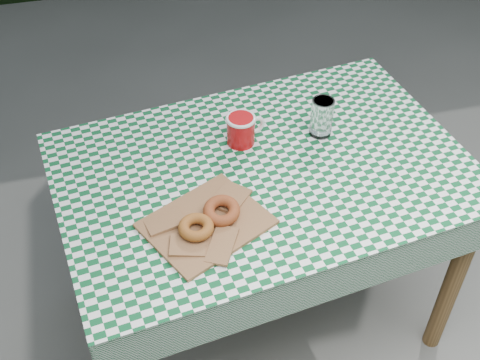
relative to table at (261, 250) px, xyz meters
name	(u,v)px	position (x,y,z in m)	size (l,w,h in m)	color
ground	(254,323)	(-0.03, -0.04, -0.38)	(60.00, 60.00, 0.00)	#51514C
table	(261,250)	(0.00, 0.00, 0.00)	(1.21, 0.81, 0.75)	brown
tablecloth	(264,169)	(0.00, 0.00, 0.38)	(1.23, 0.83, 0.01)	#0B4B25
paper_bag	(206,223)	(-0.22, -0.19, 0.39)	(0.31, 0.25, 0.02)	olive
bagel_front	(196,227)	(-0.25, -0.22, 0.41)	(0.10, 0.10, 0.03)	brown
bagel_back	(222,211)	(-0.17, -0.17, 0.41)	(0.10, 0.10, 0.03)	brown
coffee_mug	(241,130)	(-0.04, 0.13, 0.43)	(0.17, 0.17, 0.10)	#AB0B0E
drinking_glass	(322,117)	(0.22, 0.12, 0.44)	(0.07, 0.07, 0.13)	white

